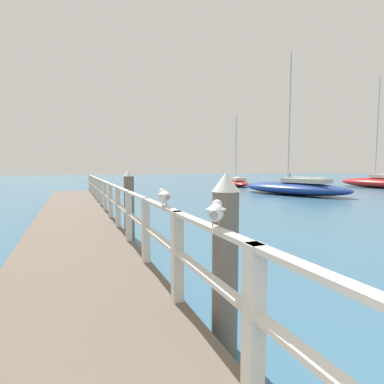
{
  "coord_description": "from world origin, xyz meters",
  "views": [
    {
      "loc": [
        -0.07,
        0.72,
        1.99
      ],
      "look_at": [
        2.34,
        6.66,
        1.45
      ],
      "focal_mm": 28.03,
      "sensor_mm": 36.0,
      "label": 1
    }
  ],
  "objects": [
    {
      "name": "dock_piling_near",
      "position": [
        1.42,
        3.47,
        0.98
      ],
      "size": [
        0.29,
        0.29,
        1.93
      ],
      "color": "#6B6056",
      "rests_on": "ground_plane"
    },
    {
      "name": "pier_deck",
      "position": [
        0.0,
        10.94,
        0.21
      ],
      "size": [
        2.24,
        21.88,
        0.43
      ],
      "primitive_type": "cube",
      "color": "brown",
      "rests_on": "ground_plane"
    },
    {
      "name": "pier_railing",
      "position": [
        1.04,
        10.94,
        1.08
      ],
      "size": [
        0.12,
        20.4,
        1.06
      ],
      "color": "beige",
      "rests_on": "pier_deck"
    },
    {
      "name": "dock_piling_far",
      "position": [
        1.42,
        9.08,
        0.98
      ],
      "size": [
        0.29,
        0.29,
        1.93
      ],
      "color": "#6B6056",
      "rests_on": "ground_plane"
    },
    {
      "name": "boat_1",
      "position": [
        27.27,
        20.48,
        0.54
      ],
      "size": [
        2.78,
        8.1,
        10.44
      ],
      "rotation": [
        0.0,
        0.0,
        0.0
      ],
      "color": "red",
      "rests_on": "ground_plane"
    },
    {
      "name": "seagull_background",
      "position": [
        1.04,
        4.42,
        1.62
      ],
      "size": [
        0.2,
        0.48,
        0.21
      ],
      "rotation": [
        0.0,
        0.0,
        6.18
      ],
      "color": "white",
      "rests_on": "pier_railing"
    },
    {
      "name": "boat_3",
      "position": [
        14.79,
        17.89,
        0.51
      ],
      "size": [
        5.28,
        8.85,
        10.09
      ],
      "rotation": [
        0.0,
        0.0,
        0.3
      ],
      "color": "navy",
      "rests_on": "ground_plane"
    },
    {
      "name": "channel_buoy",
      "position": [
        21.24,
        25.97,
        0.36
      ],
      "size": [
        0.7,
        0.7,
        1.4
      ],
      "color": "#E54C19",
      "rests_on": "ground_plane"
    },
    {
      "name": "seagull_foreground",
      "position": [
        1.05,
        2.95,
        1.62
      ],
      "size": [
        0.28,
        0.43,
        0.21
      ],
      "rotation": [
        0.0,
        0.0,
        5.75
      ],
      "color": "white",
      "rests_on": "pier_railing"
    },
    {
      "name": "boat_2",
      "position": [
        16.04,
        28.04,
        0.38
      ],
      "size": [
        3.46,
        6.36,
        7.29
      ],
      "rotation": [
        0.0,
        0.0,
        -0.27
      ],
      "color": "red",
      "rests_on": "ground_plane"
    }
  ]
}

